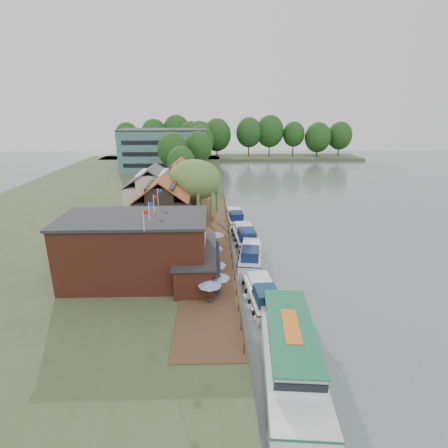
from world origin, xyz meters
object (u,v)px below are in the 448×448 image
object	(u,v)px
cottage_c	(181,181)
umbrella_5	(217,240)
tour_boat	(291,349)
swan	(270,325)
willow	(195,192)
umbrella_1	(218,284)
cottage_a	(163,206)
cottage_b	(153,191)
umbrella_0	(210,292)
cruiser_1	(251,252)
cruiser_3	(235,216)
umbrella_2	(215,271)
umbrella_4	(209,245)
cruiser_2	(245,233)
hotel_block	(164,150)
pub	(154,248)
umbrella_3	(214,254)
cruiser_0	(262,291)

from	to	relation	value
cottage_c	umbrella_5	bearing A→B (deg)	-74.93
tour_boat	swan	world-z (taller)	tour_boat
willow	umbrella_1	bearing A→B (deg)	-82.02
cottage_a	cottage_b	bearing A→B (deg)	106.70
umbrella_0	cruiser_1	size ratio (longest dim) A/B	0.24
cruiser_1	cruiser_3	world-z (taller)	cruiser_1
cottage_b	umbrella_5	xyz separation A→B (m)	(10.89, -16.56, -2.96)
umbrella_2	umbrella_4	size ratio (longest dim) A/B	1.01
cruiser_2	swan	world-z (taller)	cruiser_2
cottage_a	umbrella_5	bearing A→B (deg)	-39.78
umbrella_2	cottage_a	bearing A→B (deg)	115.37
hotel_block	swan	world-z (taller)	hotel_block
pub	cottage_b	distance (m)	25.33
umbrella_4	tour_boat	world-z (taller)	umbrella_4
hotel_block	cruiser_3	bearing A→B (deg)	-69.05
cruiser_1	swan	world-z (taller)	cruiser_1
umbrella_3	umbrella_0	bearing A→B (deg)	-92.52
cottage_b	swan	size ratio (longest dim) A/B	21.82
umbrella_2	cruiser_1	bearing A→B (deg)	58.38
umbrella_0	umbrella_4	world-z (taller)	same
cottage_a	umbrella_5	size ratio (longest dim) A/B	3.62
umbrella_2	swan	bearing A→B (deg)	-55.17
umbrella_1	cruiser_0	bearing A→B (deg)	4.38
willow	cruiser_1	bearing A→B (deg)	-59.57
pub	willow	bearing A→B (deg)	80.07
umbrella_0	umbrella_1	size ratio (longest dim) A/B	0.98
pub	umbrella_5	bearing A→B (deg)	50.77
cottage_b	tour_boat	xyz separation A→B (m)	(16.24, -38.33, -3.59)
umbrella_0	umbrella_5	size ratio (longest dim) A/B	1.00
cruiser_2	tour_boat	world-z (taller)	tour_boat
cottage_c	tour_boat	size ratio (longest dim) A/B	0.56
cottage_b	umbrella_1	distance (m)	31.01
umbrella_2	tour_boat	distance (m)	13.63
pub	cruiser_0	world-z (taller)	pub
cottage_c	willow	bearing A→B (deg)	-75.96
hotel_block	umbrella_3	bearing A→B (deg)	-77.88
umbrella_4	cruiser_0	bearing A→B (deg)	-60.70
cottage_b	tour_boat	world-z (taller)	cottage_b
cottage_a	umbrella_2	world-z (taller)	cottage_a
cruiser_1	cruiser_2	world-z (taller)	cruiser_2
umbrella_2	cottage_c	bearing A→B (deg)	100.64
hotel_block	cruiser_0	bearing A→B (deg)	-75.41
cottage_c	umbrella_2	xyz separation A→B (m)	(6.56, -34.95, -2.96)
cottage_a	cruiser_3	xyz separation A→B (m)	(11.31, 8.17, -4.10)
cruiser_3	umbrella_5	bearing A→B (deg)	-106.37
cottage_c	swan	distance (m)	43.96
umbrella_1	cruiser_2	size ratio (longest dim) A/B	0.23
pub	willow	distance (m)	20.36
hotel_block	cottage_b	xyz separation A→B (m)	(4.00, -46.00, -1.90)
umbrella_1	cruiser_3	xyz separation A→B (m)	(3.46, 27.07, -1.14)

